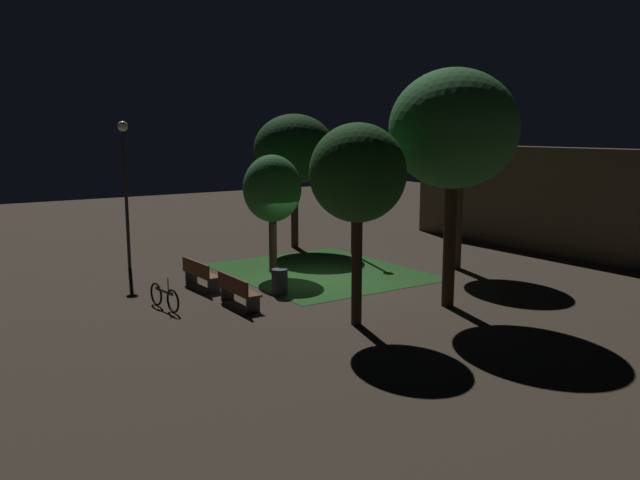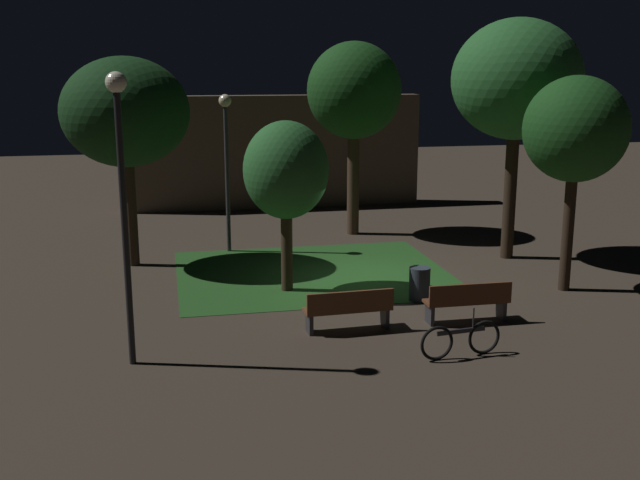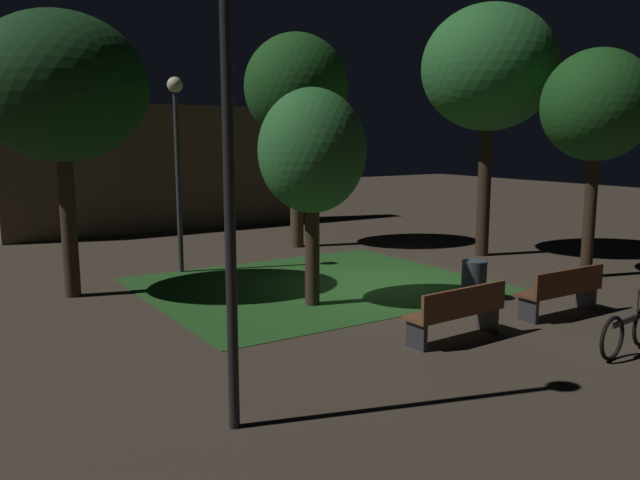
{
  "view_description": "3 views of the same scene",
  "coord_description": "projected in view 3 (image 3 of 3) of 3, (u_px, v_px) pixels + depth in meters",
  "views": [
    {
      "loc": [
        17.21,
        -11.46,
        4.91
      ],
      "look_at": [
        -0.7,
        0.59,
        1.22
      ],
      "focal_mm": 36.48,
      "sensor_mm": 36.0,
      "label": 1
    },
    {
      "loc": [
        -4.79,
        -17.56,
        5.26
      ],
      "look_at": [
        -0.95,
        0.93,
        0.87
      ],
      "focal_mm": 42.03,
      "sensor_mm": 36.0,
      "label": 2
    },
    {
      "loc": [
        -8.33,
        -10.49,
        3.17
      ],
      "look_at": [
        -0.87,
        1.08,
        0.93
      ],
      "focal_mm": 35.85,
      "sensor_mm": 36.0,
      "label": 3
    }
  ],
  "objects": [
    {
      "name": "bicycle",
      "position": [
        628.0,
        331.0,
        9.4
      ],
      "size": [
        1.63,
        0.25,
        0.93
      ],
      "color": "black",
      "rests_on": "ground"
    },
    {
      "name": "tree_left_canopy",
      "position": [
        296.0,
        89.0,
        17.86
      ],
      "size": [
        2.92,
        2.92,
        6.02
      ],
      "color": "#423021",
      "rests_on": "ground"
    },
    {
      "name": "tree_right_canopy",
      "position": [
        489.0,
        69.0,
        16.45
      ],
      "size": [
        3.48,
        3.48,
        6.53
      ],
      "color": "#2D2116",
      "rests_on": "ground"
    },
    {
      "name": "lamp_post_plaza_east",
      "position": [
        227.0,
        108.0,
        6.49
      ],
      "size": [
        0.36,
        0.36,
        5.18
      ],
      "color": "black",
      "rests_on": "ground"
    },
    {
      "name": "grass_lawn",
      "position": [
        314.0,
        285.0,
        13.79
      ],
      "size": [
        6.96,
        5.86,
        0.01
      ],
      "primitive_type": "cube",
      "color": "#23511E",
      "rests_on": "ground"
    },
    {
      "name": "tree_lawn_side",
      "position": [
        60.0,
        88.0,
        12.17
      ],
      "size": [
        3.32,
        3.32,
        5.53
      ],
      "color": "#38281C",
      "rests_on": "ground"
    },
    {
      "name": "tree_tall_center",
      "position": [
        597.0,
        107.0,
        13.96
      ],
      "size": [
        2.4,
        2.4,
        5.07
      ],
      "color": "#2D2116",
      "rests_on": "ground"
    },
    {
      "name": "bench_lawn_edge",
      "position": [
        563.0,
        290.0,
        11.33
      ],
      "size": [
        1.8,
        0.49,
        0.88
      ],
      "color": "brown",
      "rests_on": "ground"
    },
    {
      "name": "bench_front_left",
      "position": [
        458.0,
        311.0,
        9.96
      ],
      "size": [
        1.82,
        0.55,
        0.88
      ],
      "color": "brown",
      "rests_on": "ground"
    },
    {
      "name": "lamp_post_path_center",
      "position": [
        177.0,
        141.0,
        14.62
      ],
      "size": [
        0.36,
        0.36,
        4.5
      ],
      "color": "#333338",
      "rests_on": "ground"
    },
    {
      "name": "building_wall_backdrop",
      "position": [
        175.0,
        168.0,
        21.71
      ],
      "size": [
        11.05,
        0.8,
        4.21
      ],
      "primitive_type": "cube",
      "color": "brown",
      "rests_on": "ground"
    },
    {
      "name": "tree_near_wall",
      "position": [
        312.0,
        153.0,
        11.71
      ],
      "size": [
        2.0,
        2.0,
        4.06
      ],
      "color": "#38281C",
      "rests_on": "ground"
    },
    {
      "name": "ground_plane",
      "position": [
        381.0,
        286.0,
        13.66
      ],
      "size": [
        60.0,
        60.0,
        0.0
      ],
      "primitive_type": "plane",
      "color": "#3D3328"
    },
    {
      "name": "trash_bin",
      "position": [
        474.0,
        280.0,
        12.47
      ],
      "size": [
        0.48,
        0.48,
        0.78
      ],
      "primitive_type": "cylinder",
      "color": "#2D3842",
      "rests_on": "ground"
    }
  ]
}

